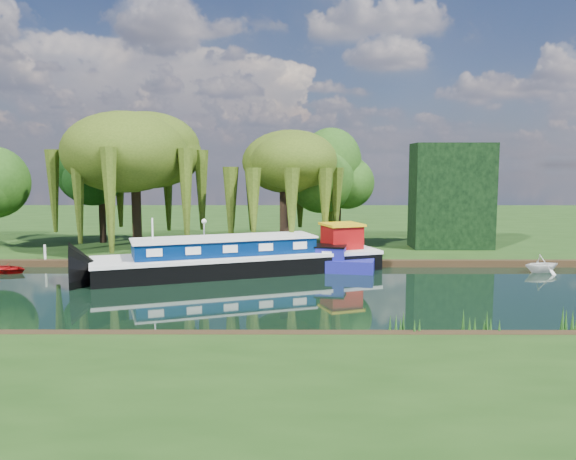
{
  "coord_description": "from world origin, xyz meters",
  "views": [
    {
      "loc": [
        6.6,
        -29.06,
        6.81
      ],
      "look_at": [
        6.48,
        5.44,
        2.8
      ],
      "focal_mm": 35.0,
      "sensor_mm": 36.0,
      "label": 1
    }
  ],
  "objects_px": {
    "dutch_barge": "(243,258)",
    "white_cruiser": "(541,272)",
    "red_dinghy": "(5,272)",
    "narrowboat": "(279,259)"
  },
  "relations": [
    {
      "from": "white_cruiser",
      "to": "narrowboat",
      "type": "bearing_deg",
      "value": 70.72
    },
    {
      "from": "red_dinghy",
      "to": "narrowboat",
      "type": "bearing_deg",
      "value": -70.78
    },
    {
      "from": "narrowboat",
      "to": "red_dinghy",
      "type": "height_order",
      "value": "narrowboat"
    },
    {
      "from": "narrowboat",
      "to": "red_dinghy",
      "type": "bearing_deg",
      "value": -164.59
    },
    {
      "from": "red_dinghy",
      "to": "dutch_barge",
      "type": "bearing_deg",
      "value": -75.08
    },
    {
      "from": "dutch_barge",
      "to": "white_cruiser",
      "type": "distance_m",
      "value": 19.04
    },
    {
      "from": "dutch_barge",
      "to": "white_cruiser",
      "type": "height_order",
      "value": "dutch_barge"
    },
    {
      "from": "dutch_barge",
      "to": "white_cruiser",
      "type": "relative_size",
      "value": 7.61
    },
    {
      "from": "dutch_barge",
      "to": "narrowboat",
      "type": "height_order",
      "value": "dutch_barge"
    },
    {
      "from": "narrowboat",
      "to": "white_cruiser",
      "type": "distance_m",
      "value": 16.78
    }
  ]
}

